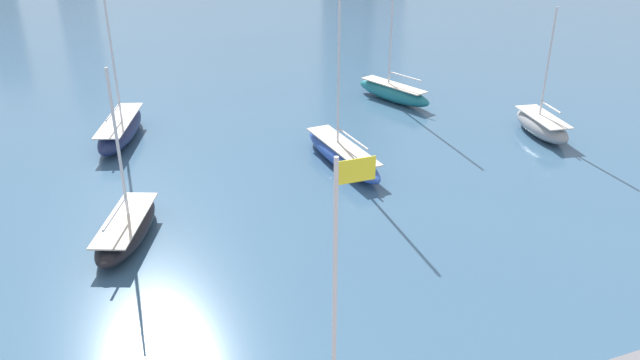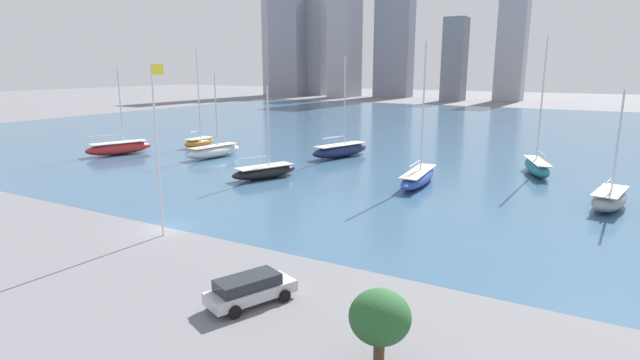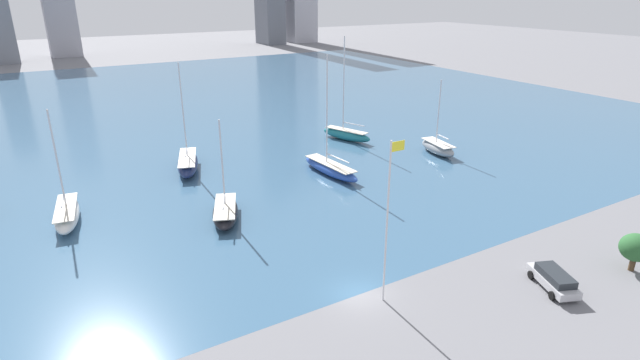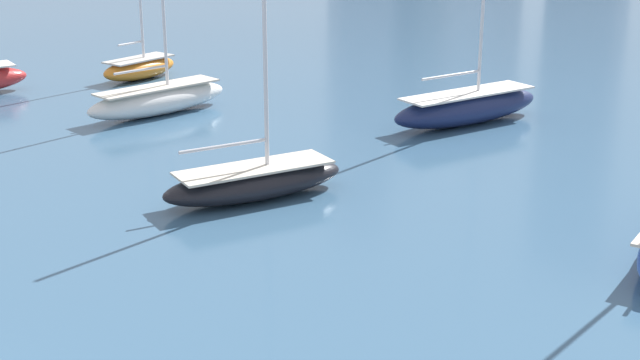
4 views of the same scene
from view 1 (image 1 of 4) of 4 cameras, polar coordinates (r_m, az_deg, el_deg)
name	(u,v)px [view 1 (image 1 of 4)]	position (r m, az deg, el deg)	size (l,w,h in m)	color
harbor_water	(120,43)	(87.81, -17.78, 11.80)	(180.00, 140.00, 0.00)	#385B7A
flag_pole	(336,331)	(19.67, 1.46, -13.61)	(1.24, 0.14, 12.66)	silver
sailboat_blue	(342,153)	(46.75, 2.05, 2.47)	(3.15, 10.82, 14.89)	#284CA8
sailboat_black	(126,228)	(38.62, -17.28, -4.20)	(5.49, 8.58, 10.30)	black
sailboat_gray	(542,125)	(55.29, 19.61, 4.76)	(3.68, 7.54, 10.49)	gray
sailboat_teal	(393,91)	(60.97, 6.71, 8.05)	(4.81, 9.00, 15.75)	#1E757F
sailboat_navy	(120,129)	(53.63, -17.79, 4.48)	(5.61, 10.42, 13.77)	#19234C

